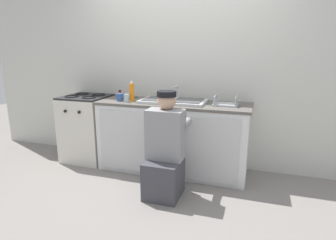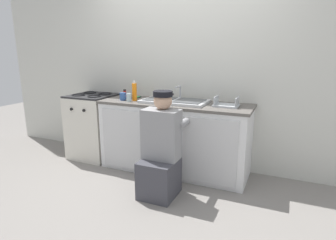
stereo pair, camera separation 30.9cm
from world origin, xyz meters
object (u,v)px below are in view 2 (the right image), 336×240
Objects in this scene: plumber_person at (161,153)px; soap_bottle_orange at (134,92)px; water_glass at (129,97)px; coffee_mug at (123,96)px; sink_double_basin at (175,101)px; spice_bottle_red at (125,93)px; cell_phone at (137,97)px; stove_range at (94,126)px; dish_rack_tray at (226,104)px.

plumber_person is 4.42× the size of soap_bottle_orange.
coffee_mug is (-0.12, 0.05, -0.00)m from water_glass.
plumber_person is (0.11, -0.64, -0.44)m from sink_double_basin.
cell_phone is at bearing 3.15° from spice_bottle_red.
soap_bottle_orange is (0.74, -0.09, 0.54)m from stove_range.
spice_bottle_red reaches higher than water_glass.
cell_phone is at bearing 74.37° from coffee_mug.
coffee_mug is at bearing 156.23° from water_glass.
plumber_person is (1.36, -0.64, 0.01)m from stove_range.
stove_range is 3.66× the size of soap_bottle_orange.
spice_bottle_red is at bearing 139.88° from plumber_person.
dish_rack_tray is (0.63, 0.00, 0.01)m from sink_double_basin.
spice_bottle_red is at bearing 13.10° from stove_range.
sink_double_basin reaches higher than dish_rack_tray.
spice_bottle_red is 0.42× the size of soap_bottle_orange.
dish_rack_tray is (1.23, -0.11, 0.02)m from cell_phone.
soap_bottle_orange is 0.89× the size of dish_rack_tray.
cell_phone is at bearing 100.76° from water_glass.
coffee_mug is at bearing -62.84° from spice_bottle_red.
dish_rack_tray is (1.14, 0.10, -0.09)m from soap_bottle_orange.
stove_range is 0.92m from soap_bottle_orange.
coffee_mug is at bearing 145.78° from plumber_person.
plumber_person reaches higher than dish_rack_tray.
water_glass is (0.70, -0.17, 0.48)m from stove_range.
spice_bottle_red reaches higher than coffee_mug.
sink_double_basin is 0.61m from cell_phone.
cell_phone is 0.50× the size of dish_rack_tray.
sink_double_basin is at bearing 10.25° from soap_bottle_orange.
dish_rack_tray is (1.41, -0.10, -0.03)m from spice_bottle_red.
water_glass is at bearing -171.74° from dish_rack_tray.
sink_double_basin is 0.79m from spice_bottle_red.
cell_phone is at bearing 10.41° from stove_range.
dish_rack_tray is at bearing 0.19° from stove_range.
soap_bottle_orange reaches higher than stove_range.
cell_phone is 0.24m from coffee_mug.
stove_range is 0.83× the size of plumber_person.
plumber_person is 0.98m from soap_bottle_orange.
cell_phone is 0.25m from soap_bottle_orange.
stove_range is 9.15× the size of water_glass.
cell_phone is at bearing 174.79° from dish_rack_tray.
sink_double_basin is at bearing -179.63° from dish_rack_tray.
coffee_mug is at bearing -10.97° from stove_range.
coffee_mug is (0.11, -0.22, -0.00)m from spice_bottle_red.
cell_phone is (0.65, 0.12, 0.44)m from stove_range.
plumber_person is 0.94m from dish_rack_tray.
cell_phone is at bearing 169.01° from sink_double_basin.
stove_range is 0.86m from water_glass.
spice_bottle_red is at bearing 175.85° from dish_rack_tray.
soap_bottle_orange reaches higher than dish_rack_tray.
plumber_person is 7.89× the size of cell_phone.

